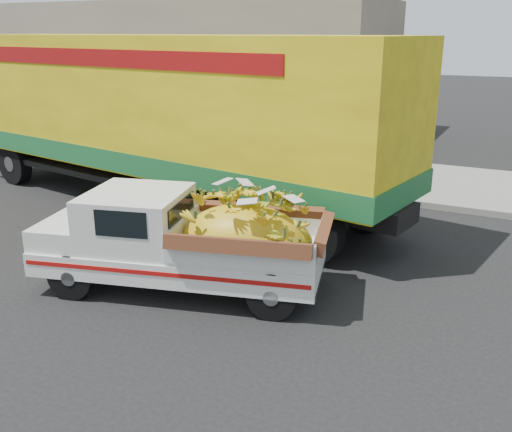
% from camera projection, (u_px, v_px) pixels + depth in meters
% --- Properties ---
extents(ground, '(100.00, 100.00, 0.00)m').
position_uv_depth(ground, '(104.00, 267.00, 9.82)').
color(ground, black).
rests_on(ground, ground).
extents(curb, '(60.00, 0.25, 0.15)m').
position_uv_depth(curb, '(260.00, 183.00, 14.96)').
color(curb, gray).
rests_on(curb, ground).
extents(sidewalk, '(60.00, 4.00, 0.14)m').
position_uv_depth(sidewalk, '(291.00, 167.00, 16.75)').
color(sidewalk, gray).
rests_on(sidewalk, ground).
extents(building_left, '(18.00, 6.00, 5.00)m').
position_uv_depth(building_left, '(175.00, 65.00, 24.42)').
color(building_left, gray).
rests_on(building_left, ground).
extents(pickup_truck, '(4.64, 2.63, 1.54)m').
position_uv_depth(pickup_truck, '(201.00, 241.00, 8.69)').
color(pickup_truck, black).
rests_on(pickup_truck, ground).
extents(semi_trailer, '(12.08, 4.51, 3.80)m').
position_uv_depth(semi_trailer, '(160.00, 113.00, 12.79)').
color(semi_trailer, black).
rests_on(semi_trailer, ground).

